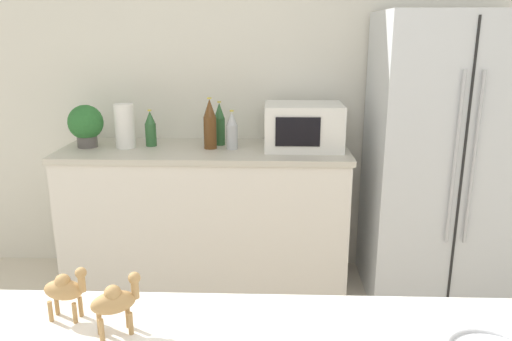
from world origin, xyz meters
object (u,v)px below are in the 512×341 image
at_px(back_bottle_0, 232,131).
at_px(camel_figurine, 65,289).
at_px(back_bottle_2, 220,124).
at_px(back_bottle_1, 210,124).
at_px(refrigerator, 442,159).
at_px(potted_plant, 86,124).
at_px(paper_towel_roll, 125,126).
at_px(camel_figurine_second, 115,301).
at_px(microwave, 303,126).
at_px(back_bottle_3, 151,129).

distance_m(back_bottle_0, camel_figurine, 1.97).
height_order(back_bottle_0, back_bottle_2, back_bottle_2).
height_order(back_bottle_1, back_bottle_2, back_bottle_1).
relative_size(refrigerator, back_bottle_0, 7.15).
relative_size(potted_plant, back_bottle_2, 0.95).
xyz_separation_m(paper_towel_roll, back_bottle_2, (0.59, 0.10, -0.00)).
relative_size(back_bottle_0, camel_figurine_second, 1.64).
bearing_deg(microwave, camel_figurine, -109.26).
distance_m(refrigerator, paper_towel_roll, 1.98).
bearing_deg(refrigerator, back_bottle_1, 178.23).
bearing_deg(refrigerator, camel_figurine_second, -125.35).
xyz_separation_m(microwave, back_bottle_1, (-0.58, -0.03, 0.01)).
xyz_separation_m(potted_plant, back_bottle_0, (0.93, -0.02, -0.03)).
distance_m(refrigerator, microwave, 0.88).
bearing_deg(back_bottle_2, paper_towel_roll, -170.17).
bearing_deg(back_bottle_3, potted_plant, -173.43).
bearing_deg(back_bottle_0, back_bottle_1, 175.76).
xyz_separation_m(microwave, back_bottle_0, (-0.44, -0.04, -0.02)).
bearing_deg(back_bottle_0, paper_towel_roll, 178.77).
distance_m(refrigerator, camel_figurine, 2.48).
bearing_deg(microwave, paper_towel_roll, -178.88).
relative_size(refrigerator, paper_towel_roll, 6.33).
xyz_separation_m(microwave, back_bottle_2, (-0.53, 0.08, -0.01)).
xyz_separation_m(camel_figurine, camel_figurine_second, (0.14, -0.06, 0.00)).
distance_m(back_bottle_2, back_bottle_3, 0.44).
bearing_deg(back_bottle_0, microwave, 4.68).
relative_size(refrigerator, camel_figurine, 12.27).
bearing_deg(microwave, potted_plant, -179.52).
bearing_deg(paper_towel_roll, back_bottle_2, 9.83).
height_order(back_bottle_1, camel_figurine, back_bottle_1).
bearing_deg(potted_plant, microwave, 0.48).
distance_m(back_bottle_0, back_bottle_2, 0.15).
relative_size(refrigerator, back_bottle_3, 7.49).
height_order(paper_towel_roll, back_bottle_3, paper_towel_roll).
height_order(refrigerator, camel_figurine_second, refrigerator).
xyz_separation_m(back_bottle_0, back_bottle_3, (-0.53, 0.07, -0.01)).
height_order(potted_plant, back_bottle_2, back_bottle_2).
distance_m(back_bottle_3, camel_figurine_second, 2.13).
bearing_deg(microwave, back_bottle_1, -177.43).
height_order(potted_plant, back_bottle_0, potted_plant).
relative_size(microwave, back_bottle_3, 2.05).
xyz_separation_m(refrigerator, back_bottle_1, (-1.43, 0.04, 0.20)).
distance_m(paper_towel_roll, microwave, 1.12).
xyz_separation_m(paper_towel_roll, camel_figurine_second, (0.57, -2.03, -0.03)).
xyz_separation_m(potted_plant, camel_figurine_second, (0.82, -2.04, -0.04)).
relative_size(back_bottle_0, back_bottle_3, 1.05).
bearing_deg(back_bottle_1, microwave, 2.57).
height_order(refrigerator, potted_plant, refrigerator).
distance_m(microwave, back_bottle_3, 0.97).
bearing_deg(back_bottle_3, paper_towel_roll, -159.25).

